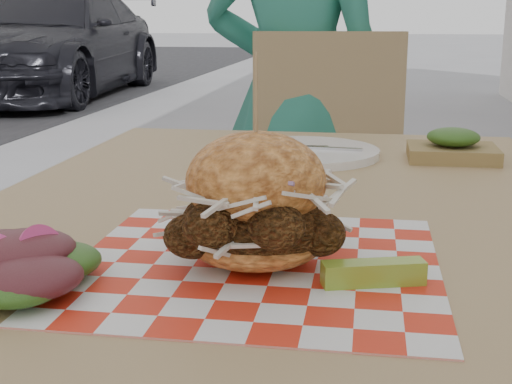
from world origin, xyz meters
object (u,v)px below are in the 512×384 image
car_dark (52,42)px  patio_chair (319,182)px  sandwich (256,207)px  diner (294,98)px  patio_table (279,260)px

car_dark → patio_chair: (3.81, -6.66, -0.11)m
car_dark → patio_chair: car_dark is taller
sandwich → car_dark: bearing=115.9°
diner → car_dark: bearing=-48.9°
diner → patio_table: bearing=106.3°
diner → sandwich: 1.41m
car_dark → sandwich: car_dark is taller
patio_table → patio_chair: 1.00m
car_dark → patio_chair: 7.68m
diner → patio_chair: (0.09, -0.17, -0.21)m
diner → patio_table: (0.10, -1.16, -0.09)m
patio_chair → sandwich: 1.26m
sandwich → diner: bearing=94.5°
diner → patio_table: 1.17m
diner → sandwich: (0.11, -1.40, 0.05)m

